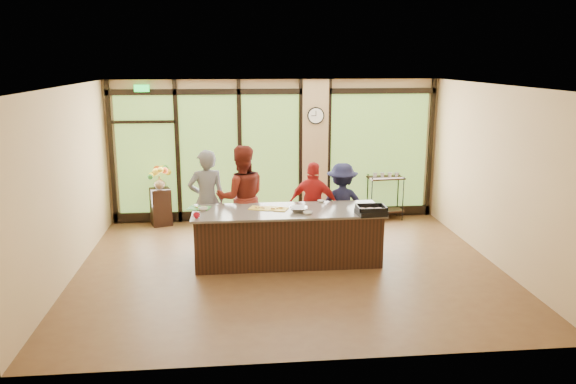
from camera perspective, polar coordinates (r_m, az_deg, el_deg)
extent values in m
plane|color=#55361E|center=(9.49, 0.13, -7.68)|extent=(7.00, 7.00, 0.00)
plane|color=white|center=(8.87, 0.14, 10.72)|extent=(7.00, 7.00, 0.00)
plane|color=tan|center=(12.00, -1.32, 4.22)|extent=(7.00, 0.00, 7.00)
plane|color=tan|center=(9.39, -21.64, 0.67)|extent=(0.00, 6.00, 6.00)
plane|color=tan|center=(10.03, 20.45, 1.55)|extent=(0.00, 6.00, 6.00)
cube|color=tan|center=(12.04, 2.75, 4.23)|extent=(0.55, 0.12, 3.00)
cube|color=black|center=(11.82, -1.34, 10.18)|extent=(6.90, 0.08, 0.12)
cube|color=black|center=(12.25, -1.27, -2.20)|extent=(6.90, 0.08, 0.20)
cube|color=#19D83F|center=(11.86, -14.65, 10.15)|extent=(0.30, 0.04, 0.14)
cube|color=#497027|center=(12.08, -14.21, 3.63)|extent=(1.20, 0.02, 2.50)
cube|color=#497027|center=(11.96, -8.03, 3.81)|extent=(1.20, 0.02, 2.50)
cube|color=#497027|center=(11.97, -1.79, 3.95)|extent=(1.20, 0.02, 2.50)
cube|color=#497027|center=(12.35, 9.18, 4.08)|extent=(2.10, 0.02, 2.50)
cube|color=black|center=(12.18, -17.50, 3.74)|extent=(0.08, 0.08, 3.00)
cube|color=black|center=(11.97, -11.16, 3.95)|extent=(0.08, 0.08, 3.00)
cube|color=black|center=(11.92, -4.91, 4.11)|extent=(0.08, 0.08, 3.00)
cube|color=black|center=(12.01, 1.32, 4.22)|extent=(0.08, 0.08, 3.00)
cube|color=black|center=(12.09, 4.15, 4.26)|extent=(0.08, 0.08, 3.00)
cube|color=black|center=(12.67, 14.26, 4.30)|extent=(0.08, 0.08, 3.00)
cube|color=black|center=(9.63, -0.05, -4.59)|extent=(3.10, 1.00, 0.88)
cube|color=#6C655A|center=(9.50, -0.05, -1.95)|extent=(3.20, 1.10, 0.04)
cylinder|color=black|center=(11.87, 2.84, 7.76)|extent=(0.36, 0.04, 0.36)
cylinder|color=white|center=(11.86, 2.85, 7.75)|extent=(0.31, 0.01, 0.31)
cube|color=black|center=(11.84, 2.86, 7.99)|extent=(0.01, 0.00, 0.11)
cube|color=black|center=(11.84, 2.61, 7.75)|extent=(0.09, 0.00, 0.01)
imported|color=slate|center=(10.20, -8.25, -0.85)|extent=(0.76, 0.58, 1.86)
imported|color=maroon|center=(10.22, -4.74, -0.56)|extent=(1.01, 0.83, 1.91)
imported|color=#AD1C1A|center=(10.30, 2.63, -1.34)|extent=(1.01, 0.69, 1.59)
imported|color=#181935|center=(10.47, 5.49, -1.25)|extent=(1.04, 0.64, 1.55)
cube|color=black|center=(9.29, 8.43, -2.05)|extent=(0.50, 0.41, 0.08)
imported|color=silver|center=(9.39, 1.06, -1.77)|extent=(0.35, 0.35, 0.08)
cube|color=#3B9034|center=(9.71, -9.05, -1.63)|extent=(0.43, 0.36, 0.01)
cube|color=gold|center=(9.59, -2.86, -1.66)|extent=(0.43, 0.37, 0.01)
cube|color=gold|center=(9.54, -1.19, -1.73)|extent=(0.45, 0.40, 0.01)
imported|color=white|center=(9.56, -8.61, -1.72)|extent=(0.19, 0.19, 0.05)
imported|color=white|center=(9.22, 2.02, -2.15)|extent=(0.20, 0.20, 0.05)
imported|color=white|center=(10.03, 3.38, -0.93)|extent=(0.16, 0.16, 0.03)
imported|color=red|center=(9.11, -9.26, -2.38)|extent=(0.13, 0.13, 0.09)
cube|color=black|center=(12.05, -12.79, -1.47)|extent=(0.49, 0.49, 0.78)
imported|color=olive|center=(11.93, -12.92, 0.95)|extent=(0.31, 0.31, 0.26)
cube|color=black|center=(12.44, 9.77, -1.80)|extent=(0.79, 0.51, 0.03)
cube|color=black|center=(12.27, 9.90, 1.44)|extent=(0.79, 0.51, 0.03)
cylinder|color=black|center=(12.10, 8.49, -0.77)|extent=(0.03, 0.03, 0.97)
cylinder|color=black|center=(12.29, 11.60, -0.68)|extent=(0.03, 0.03, 0.97)
cylinder|color=black|center=(12.46, 8.07, -0.33)|extent=(0.03, 0.03, 0.97)
cylinder|color=black|center=(12.64, 11.09, -0.26)|extent=(0.03, 0.03, 0.97)
imported|color=silver|center=(12.20, 8.84, 1.72)|extent=(0.12, 0.12, 0.10)
imported|color=silver|center=(12.24, 9.57, 1.73)|extent=(0.12, 0.12, 0.10)
imported|color=silver|center=(12.28, 10.30, 1.75)|extent=(0.12, 0.12, 0.10)
imported|color=silver|center=(12.33, 10.97, 1.76)|extent=(0.12, 0.12, 0.10)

